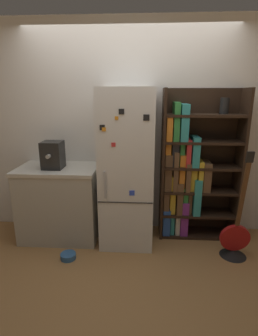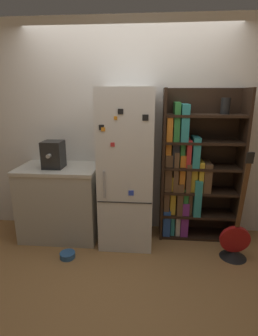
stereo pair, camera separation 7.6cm
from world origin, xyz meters
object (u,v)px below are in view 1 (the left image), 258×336
at_px(guitar, 234,242).
at_px(pet_bowl, 68,256).
at_px(refrigerator, 127,169).
at_px(bookshelf, 189,172).
at_px(espresso_machine, 53,155).

relative_size(guitar, pet_bowl, 7.16).
relative_size(refrigerator, pet_bowl, 10.65).
distance_m(bookshelf, pet_bowl, 1.70).
bearing_deg(bookshelf, refrigerator, -166.75).
relative_size(bookshelf, pet_bowl, 10.64).
xyz_separation_m(espresso_machine, guitar, (2.06, -0.29, -0.88)).
bearing_deg(refrigerator, pet_bowl, -142.49).
height_order(refrigerator, guitar, refrigerator).
xyz_separation_m(espresso_machine, pet_bowl, (0.25, -0.45, -1.02)).
height_order(bookshelf, espresso_machine, bookshelf).
xyz_separation_m(guitar, pet_bowl, (-1.82, -0.16, -0.14)).
height_order(bookshelf, guitar, bookshelf).
distance_m(refrigerator, espresso_machine, 0.88).
relative_size(refrigerator, espresso_machine, 5.73).
bearing_deg(refrigerator, bookshelf, 13.25).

